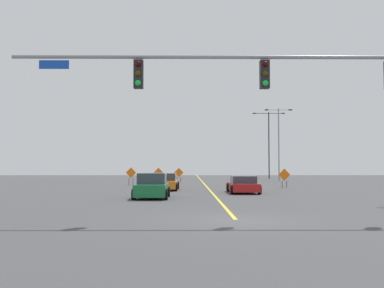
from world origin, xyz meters
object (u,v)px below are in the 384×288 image
object	(u,v)px
street_lamp_mid_right	(269,139)
construction_sign_median_far	(179,173)
construction_sign_left_shoulder	(284,176)
construction_sign_left_lane	(158,175)
car_orange_near	(166,182)
car_red_distant	(243,185)
street_lamp_near_right	(279,139)
traffic_signal_assembly	(324,82)
car_green_passing	(152,187)
construction_sign_median_near	(131,174)

from	to	relation	value
street_lamp_mid_right	construction_sign_median_far	distance (m)	20.52
construction_sign_left_shoulder	construction_sign_left_lane	bearing A→B (deg)	173.00
car_orange_near	car_red_distant	bearing A→B (deg)	-33.49
street_lamp_near_right	construction_sign_left_lane	size ratio (longest dim) A/B	5.25
construction_sign_left_shoulder	car_red_distant	xyz separation A→B (m)	(-4.75, -8.37, -0.48)
traffic_signal_assembly	construction_sign_left_shoulder	world-z (taller)	traffic_signal_assembly
traffic_signal_assembly	car_red_distant	world-z (taller)	traffic_signal_assembly
construction_sign_left_lane	construction_sign_left_shoulder	bearing A→B (deg)	-7.00
car_green_passing	car_red_distant	distance (m)	8.01
construction_sign_left_lane	car_orange_near	distance (m)	6.07
street_lamp_mid_right	car_orange_near	xyz separation A→B (m)	(-13.87, -31.13, -5.22)
construction_sign_median_far	car_green_passing	xyz separation A→B (m)	(-1.12, -25.07, -0.35)
street_lamp_mid_right	street_lamp_near_right	world-z (taller)	street_lamp_mid_right
construction_sign_median_near	construction_sign_left_shoulder	xyz separation A→B (m)	(14.47, -5.09, -0.08)
traffic_signal_assembly	street_lamp_mid_right	world-z (taller)	street_lamp_mid_right
construction_sign_median_far	construction_sign_left_lane	bearing A→B (deg)	-99.51
construction_sign_median_far	car_green_passing	bearing A→B (deg)	-92.56
construction_sign_median_far	car_orange_near	world-z (taller)	construction_sign_median_far
car_green_passing	street_lamp_near_right	bearing A→B (deg)	65.80
car_orange_near	street_lamp_near_right	bearing A→B (deg)	58.35
traffic_signal_assembly	street_lamp_mid_right	distance (m)	51.48
construction_sign_median_near	construction_sign_left_lane	xyz separation A→B (m)	(3.02, -3.69, -0.02)
street_lamp_mid_right	car_green_passing	bearing A→B (deg)	-109.56
traffic_signal_assembly	construction_sign_left_lane	bearing A→B (deg)	106.70
construction_sign_left_lane	street_lamp_near_right	bearing A→B (deg)	47.78
street_lamp_near_right	car_red_distant	bearing A→B (deg)	-106.77
construction_sign_median_near	car_orange_near	bearing A→B (deg)	-67.67
construction_sign_median_far	construction_sign_median_near	world-z (taller)	construction_sign_median_near
construction_sign_median_far	construction_sign_left_lane	xyz separation A→B (m)	(-1.70, -10.13, 0.05)
street_lamp_mid_right	street_lamp_near_right	xyz separation A→B (m)	(-0.38, -9.24, -0.42)
street_lamp_mid_right	traffic_signal_assembly	bearing A→B (deg)	-97.90
traffic_signal_assembly	car_green_passing	xyz separation A→B (m)	(-7.18, 10.89, -4.35)
construction_sign_median_near	car_red_distant	xyz separation A→B (m)	(9.72, -13.46, -0.56)
construction_sign_left_shoulder	car_red_distant	distance (m)	9.63
street_lamp_near_right	construction_sign_left_shoulder	xyz separation A→B (m)	(-3.00, -17.32, -4.37)
construction_sign_left_shoulder	street_lamp_near_right	bearing A→B (deg)	80.19
construction_sign_median_near	car_green_passing	distance (m)	18.97
construction_sign_left_lane	car_red_distant	xyz separation A→B (m)	(6.70, -9.78, -0.54)
construction_sign_median_near	construction_sign_left_lane	world-z (taller)	construction_sign_median_near
construction_sign_left_shoulder	car_green_passing	bearing A→B (deg)	-128.78
construction_sign_left_shoulder	car_green_passing	xyz separation A→B (m)	(-10.87, -13.53, -0.35)
construction_sign_median_far	construction_sign_median_near	distance (m)	7.99
construction_sign_median_near	street_lamp_mid_right	bearing A→B (deg)	50.28
construction_sign_median_near	construction_sign_left_lane	distance (m)	4.76
car_red_distant	street_lamp_near_right	bearing A→B (deg)	73.23
construction_sign_median_far	car_red_distant	bearing A→B (deg)	-75.89
car_red_distant	car_orange_near	size ratio (longest dim) A/B	1.10
construction_sign_left_lane	car_orange_near	xyz separation A→B (m)	(0.95, -5.97, -0.49)
car_red_distant	car_orange_near	bearing A→B (deg)	146.51
street_lamp_mid_right	car_red_distant	world-z (taller)	street_lamp_mid_right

